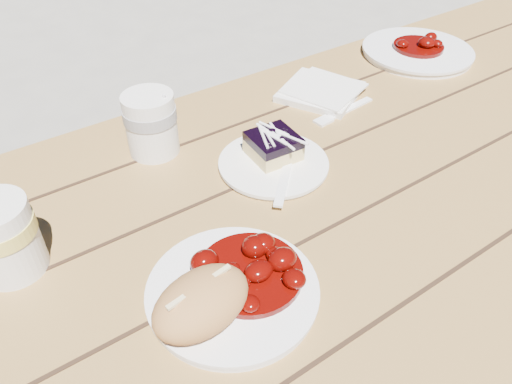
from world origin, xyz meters
TOP-DOWN VIEW (x-y plane):
  - picnic_table at (0.00, -0.00)m, footprint 2.00×1.55m
  - main_plate at (-0.34, -0.10)m, footprint 0.22×0.22m
  - goulash_stew at (-0.31, -0.10)m, footprint 0.14×0.14m
  - bread_roll at (-0.40, -0.12)m, footprint 0.14×0.10m
  - dessert_plate at (-0.13, 0.09)m, footprint 0.18×0.18m
  - blueberry_cake at (-0.12, 0.11)m, footprint 0.08×0.08m
  - fork_dessert at (-0.15, 0.04)m, footprint 0.13×0.13m
  - coffee_cup at (-0.28, 0.25)m, footprint 0.09×0.09m
  - napkin_stack at (0.10, 0.24)m, footprint 0.20×0.20m
  - fork_table at (0.11, 0.16)m, footprint 0.16×0.04m
  - second_plate at (0.42, 0.26)m, footprint 0.26×0.26m
  - second_stew at (0.42, 0.26)m, footprint 0.12×0.12m
  - second_cup at (-0.56, 0.11)m, footprint 0.09×0.09m

SIDE VIEW (x-z plane):
  - picnic_table at x=0.00m, z-range 0.21..0.96m
  - fork_table at x=0.11m, z-range 0.75..0.75m
  - dessert_plate at x=-0.13m, z-range 0.75..0.76m
  - napkin_stack at x=0.10m, z-range 0.75..0.76m
  - main_plate at x=-0.34m, z-range 0.75..0.77m
  - second_plate at x=0.42m, z-range 0.75..0.77m
  - fork_dessert at x=-0.15m, z-range 0.76..0.76m
  - blueberry_cake at x=-0.12m, z-range 0.76..0.80m
  - goulash_stew at x=-0.31m, z-range 0.77..0.81m
  - second_stew at x=0.42m, z-range 0.77..0.81m
  - bread_roll at x=-0.40m, z-range 0.77..0.83m
  - coffee_cup at x=-0.28m, z-range 0.75..0.86m
  - second_cup at x=-0.56m, z-range 0.75..0.86m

